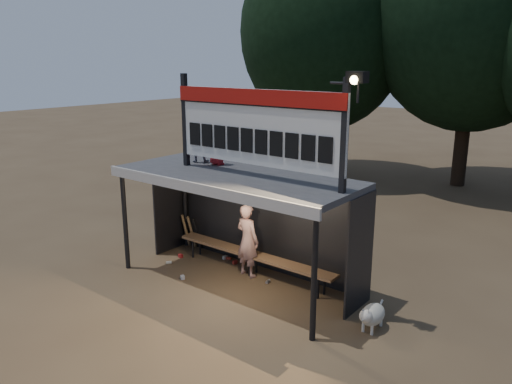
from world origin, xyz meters
TOP-DOWN VIEW (x-y plane):
  - ground at (0.00, 0.00)m, footprint 80.00×80.00m
  - player at (-0.06, 0.43)m, footprint 0.62×0.44m
  - child_a at (-1.40, 0.40)m, footprint 0.59×0.56m
  - child_b at (-0.88, 0.44)m, footprint 0.46×0.34m
  - dugout_shelter at (0.00, 0.24)m, footprint 5.10×2.08m
  - scoreboard_assembly at (0.56, -0.01)m, footprint 4.10×0.27m
  - bench at (0.00, 0.55)m, footprint 4.00×0.35m
  - tree_left at (-4.00, 10.00)m, footprint 6.46×6.46m
  - tree_mid at (1.00, 11.50)m, footprint 7.22×7.22m
  - dog at (3.03, -0.01)m, footprint 0.36×0.81m
  - bats at (-2.12, 0.82)m, footprint 0.48×0.33m
  - litter at (-0.99, 0.32)m, footprint 2.54×1.50m

SIDE VIEW (x-z plane):
  - ground at x=0.00m, z-range 0.00..0.00m
  - litter at x=-0.99m, z-range 0.00..0.08m
  - dog at x=3.03m, z-range 0.03..0.53m
  - bats at x=-2.12m, z-range 0.01..0.85m
  - bench at x=0.00m, z-range 0.19..0.67m
  - player at x=-0.06m, z-range 0.00..1.59m
  - dugout_shelter at x=0.00m, z-range 0.69..3.01m
  - child_b at x=-0.88m, z-range 2.32..3.18m
  - child_a at x=-1.40m, z-range 2.32..3.28m
  - scoreboard_assembly at x=0.56m, z-range 2.33..4.32m
  - tree_left at x=-4.00m, z-range 0.88..10.15m
  - tree_mid at x=1.00m, z-range 0.99..11.34m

